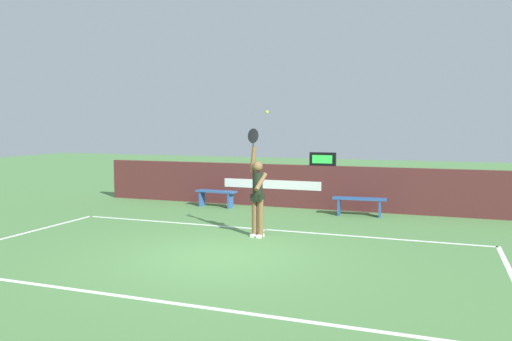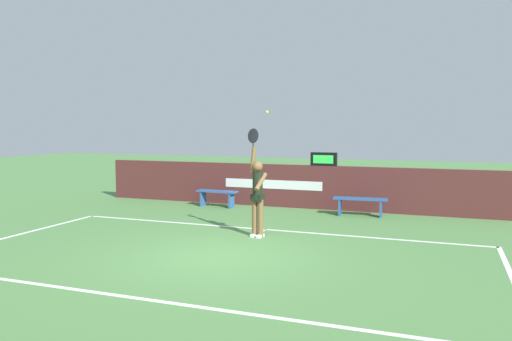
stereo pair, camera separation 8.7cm
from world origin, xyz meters
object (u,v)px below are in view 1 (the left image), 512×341
tennis_player (257,192)px  tennis_ball (267,112)px  courtside_bench_far (216,195)px  speed_display (323,159)px  courtside_bench_near (359,202)px

tennis_player → tennis_ball: (0.28, -0.15, 1.82)m
tennis_ball → tennis_player: bearing=152.3°
tennis_player → courtside_bench_far: 4.55m
speed_display → tennis_player: bearing=-97.2°
speed_display → courtside_bench_near: speed_display is taller
courtside_bench_near → courtside_bench_far: same height
tennis_player → courtside_bench_near: bearing=63.1°
speed_display → courtside_bench_far: 3.54m
speed_display → tennis_ball: (-0.26, -4.50, 1.32)m
speed_display → courtside_bench_far: bearing=-166.9°
tennis_player → tennis_ball: 1.85m
courtside_bench_near → courtside_bench_far: 4.51m
speed_display → courtside_bench_far: size_ratio=0.59×
tennis_ball → courtside_bench_near: size_ratio=0.04×
courtside_bench_far → tennis_ball: bearing=-51.3°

